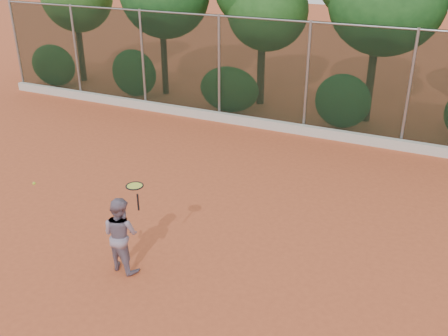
% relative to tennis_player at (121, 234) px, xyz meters
% --- Properties ---
extents(ground, '(80.00, 80.00, 0.00)m').
position_rel_tennis_player_xyz_m(ground, '(0.95, 1.45, -0.75)').
color(ground, '#C5552E').
rests_on(ground, ground).
extents(concrete_curb, '(24.00, 0.20, 0.30)m').
position_rel_tennis_player_xyz_m(concrete_curb, '(0.95, 8.27, -0.60)').
color(concrete_curb, beige).
rests_on(concrete_curb, ground).
extents(tennis_player, '(0.80, 0.67, 1.49)m').
position_rel_tennis_player_xyz_m(tennis_player, '(0.00, 0.00, 0.00)').
color(tennis_player, gray).
rests_on(tennis_player, ground).
extents(chainlink_fence, '(24.09, 0.09, 3.50)m').
position_rel_tennis_player_xyz_m(chainlink_fence, '(0.95, 8.45, 1.11)').
color(chainlink_fence, black).
rests_on(chainlink_fence, ground).
extents(tennis_racket, '(0.33, 0.33, 0.53)m').
position_rel_tennis_player_xyz_m(tennis_racket, '(0.41, -0.01, 1.06)').
color(tennis_racket, black).
rests_on(tennis_racket, ground).
extents(tennis_ball_in_flight, '(0.06, 0.06, 0.06)m').
position_rel_tennis_player_xyz_m(tennis_ball_in_flight, '(-2.01, 0.02, 0.61)').
color(tennis_ball_in_flight, '#B4CF2F').
rests_on(tennis_ball_in_flight, ground).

